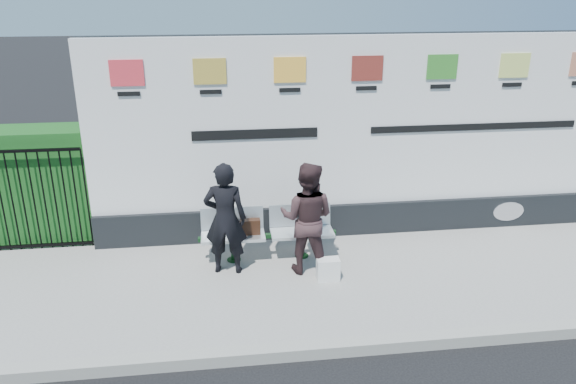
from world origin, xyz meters
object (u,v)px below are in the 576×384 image
object	(u,v)px
billboard	(362,152)
woman_right	(307,218)
bench	(268,246)
woman_left	(225,219)

from	to	relation	value
billboard	woman_right	distance (m)	1.62
billboard	woman_right	size ratio (longest dim) A/B	5.21
billboard	bench	size ratio (longest dim) A/B	4.32
bench	woman_left	xyz separation A→B (m)	(-0.58, -0.29, 0.57)
woman_left	billboard	bearing A→B (deg)	-144.82
billboard	bench	world-z (taller)	billboard
billboard	woman_left	distance (m)	2.38
woman_right	bench	bearing A→B (deg)	-18.78
billboard	woman_left	size ratio (longest dim) A/B	5.19
billboard	woman_right	bearing A→B (deg)	-131.32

